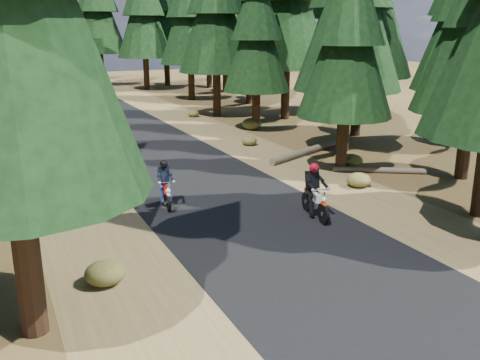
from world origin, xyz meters
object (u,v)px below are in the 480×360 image
rider_follow (166,191)px  log_near (310,150)px  log_far (379,170)px  rider_lead (315,200)px

rider_follow → log_near: bearing=-143.6°
log_near → log_far: bearing=-106.4°
log_far → rider_lead: size_ratio=1.89×
log_near → rider_follow: 9.68m
log_far → rider_follow: (-9.20, -0.32, 0.40)m
log_near → rider_lead: size_ratio=3.09×
rider_lead → rider_follow: size_ratio=1.11×
log_far → rider_lead: (-5.31, -3.37, 0.46)m
log_far → rider_follow: 9.21m
log_near → rider_lead: bearing=-146.8°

